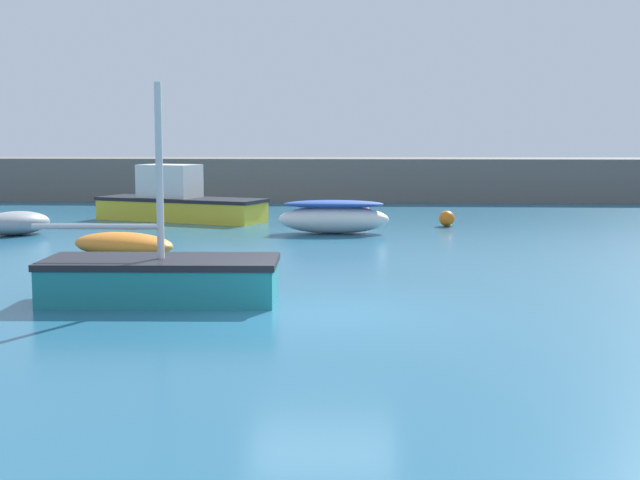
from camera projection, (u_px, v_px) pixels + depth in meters
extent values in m
cube|color=#235B7A|center=(322.00, 320.00, 14.91)|extent=(120.00, 120.00, 0.20)
cube|color=#66605B|center=(349.00, 179.00, 41.14)|extent=(59.64, 3.51, 1.92)
cube|color=yellow|center=(181.00, 211.00, 31.16)|extent=(6.20, 3.75, 0.68)
cube|color=black|center=(181.00, 199.00, 31.11)|extent=(6.32, 3.82, 0.12)
cube|color=silver|center=(170.00, 183.00, 31.22)|extent=(2.31, 1.93, 1.27)
cube|color=teal|center=(162.00, 283.00, 16.11)|extent=(4.19, 1.92, 0.66)
cube|color=black|center=(161.00, 262.00, 16.07)|extent=(4.27, 1.95, 0.12)
cylinder|color=silver|center=(159.00, 174.00, 15.88)|extent=(0.13, 0.13, 3.26)
cylinder|color=silver|center=(96.00, 227.00, 16.01)|extent=(2.32, 0.19, 0.10)
ellipsoid|color=gray|center=(15.00, 223.00, 26.66)|extent=(2.33, 2.43, 0.72)
ellipsoid|color=white|center=(334.00, 220.00, 27.12)|extent=(3.41, 1.29, 0.85)
ellipsoid|color=#23479E|center=(334.00, 204.00, 27.06)|extent=(3.07, 1.16, 0.24)
ellipsoid|color=orange|center=(123.00, 245.00, 21.94)|extent=(3.11, 2.35, 0.60)
sphere|color=orange|center=(447.00, 218.00, 29.26)|extent=(0.51, 0.51, 0.51)
sphere|color=#EA668C|center=(364.00, 212.00, 32.08)|extent=(0.47, 0.47, 0.47)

